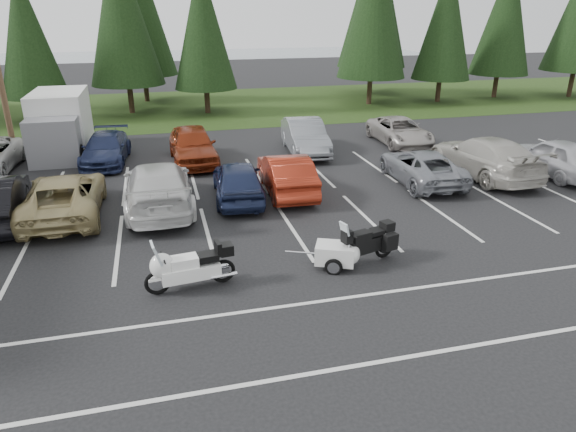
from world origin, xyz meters
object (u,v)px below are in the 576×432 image
at_px(car_near_6, 421,166).
at_px(car_far_1, 106,149).
at_px(touring_motorcycle, 190,263).
at_px(adventure_motorcycle, 365,240).
at_px(box_truck, 59,125).
at_px(car_near_5, 286,174).
at_px(car_near_2, 64,196).
at_px(cargo_trailer, 335,256).
at_px(car_far_4, 400,131).
at_px(car_near_4, 238,180).
at_px(car_far_2, 193,145).
at_px(car_far_3, 305,136).
at_px(car_near_3, 158,186).
at_px(car_near_8, 556,157).
at_px(car_near_7, 484,157).

relative_size(car_near_6, car_far_1, 1.05).
relative_size(touring_motorcycle, adventure_motorcycle, 1.09).
xyz_separation_m(box_truck, car_near_6, (14.83, -8.16, -0.78)).
relative_size(box_truck, car_near_5, 1.22).
relative_size(car_near_2, car_far_1, 1.15).
bearing_deg(cargo_trailer, touring_motorcycle, -153.86).
distance_m(car_far_4, adventure_motorcycle, 14.23).
height_order(car_near_4, car_far_2, car_far_2).
distance_m(car_far_2, car_far_3, 5.50).
bearing_deg(car_near_3, car_near_8, 178.69).
height_order(car_near_3, car_near_6, car_near_3).
distance_m(box_truck, car_far_1, 3.06).
bearing_deg(adventure_motorcycle, car_near_6, 34.55).
relative_size(car_far_3, adventure_motorcycle, 2.10).
xyz_separation_m(car_near_5, touring_motorcycle, (-4.15, -6.52, -0.05)).
relative_size(car_near_3, car_near_5, 1.23).
distance_m(car_near_7, adventure_motorcycle, 10.21).
bearing_deg(car_near_6, car_far_1, -22.85).
relative_size(car_far_3, car_far_4, 1.02).
height_order(box_truck, car_far_2, box_truck).
height_order(box_truck, car_near_2, box_truck).
bearing_deg(car_far_3, car_far_1, -177.98).
distance_m(car_far_1, adventure_motorcycle, 14.53).
xyz_separation_m(car_far_1, cargo_trailer, (6.78, -12.39, -0.32)).
bearing_deg(car_near_2, touring_motorcycle, 121.36).
bearing_deg(car_near_3, box_truck, -63.38).
bearing_deg(car_far_2, car_near_7, -24.92).
bearing_deg(car_far_3, car_near_3, -134.78).
height_order(car_near_2, car_far_3, car_far_3).
distance_m(car_near_3, car_far_3, 9.33).
distance_m(car_near_3, car_near_7, 13.41).
distance_m(car_near_5, car_near_6, 5.64).
relative_size(car_near_7, car_far_2, 1.18).
distance_m(car_near_6, car_far_3, 6.53).
relative_size(car_far_2, adventure_motorcycle, 2.08).
bearing_deg(touring_motorcycle, car_near_8, 13.06).
bearing_deg(car_far_4, car_far_1, -178.39).
relative_size(car_near_4, adventure_motorcycle, 1.86).
relative_size(car_near_2, car_near_3, 0.93).
bearing_deg(cargo_trailer, adventure_motorcycle, 25.47).
relative_size(car_near_3, car_near_8, 1.20).
bearing_deg(car_near_7, adventure_motorcycle, 35.19).
bearing_deg(adventure_motorcycle, car_near_2, 129.10).
distance_m(car_far_2, car_far_4, 10.84).
relative_size(car_near_4, car_near_6, 0.90).
distance_m(car_far_3, cargo_trailer, 12.17).
xyz_separation_m(box_truck, car_near_2, (1.28, -8.53, -0.72)).
relative_size(car_near_7, car_far_3, 1.17).
height_order(car_near_3, car_near_8, car_near_3).
xyz_separation_m(car_far_1, car_far_4, (14.68, -0.00, -0.00)).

